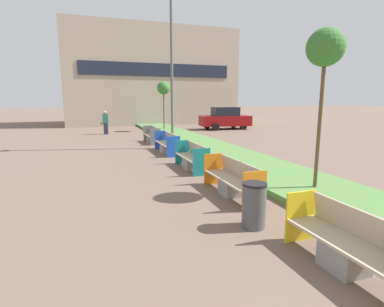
{
  "coord_description": "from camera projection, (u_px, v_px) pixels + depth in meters",
  "views": [
    {
      "loc": [
        -2.67,
        0.98,
        2.58
      ],
      "look_at": [
        0.9,
        11.09,
        0.6
      ],
      "focal_mm": 28.0,
      "sensor_mm": 36.0,
      "label": 1
    }
  ],
  "objects": [
    {
      "name": "sapling_tree_far",
      "position": [
        164.0,
        89.0,
        23.3
      ],
      "size": [
        1.01,
        1.01,
        3.88
      ],
      "color": "brown",
      "rests_on": "ground"
    },
    {
      "name": "parked_car_distant",
      "position": [
        225.0,
        118.0,
        25.25
      ],
      "size": [
        4.37,
        2.23,
        1.86
      ],
      "rotation": [
        0.0,
        0.0,
        -0.11
      ],
      "color": "maroon",
      "rests_on": "ground"
    },
    {
      "name": "bench_grey_frame",
      "position": [
        152.0,
        137.0,
        17.53
      ],
      "size": [
        0.65,
        1.94,
        0.94
      ],
      "color": "gray",
      "rests_on": "ground"
    },
    {
      "name": "bench_yellow_frame",
      "position": [
        347.0,
        247.0,
        4.52
      ],
      "size": [
        0.65,
        2.07,
        0.94
      ],
      "color": "gray",
      "rests_on": "ground"
    },
    {
      "name": "sapling_tree_near",
      "position": [
        325.0,
        51.0,
        7.59
      ],
      "size": [
        0.96,
        0.96,
        4.33
      ],
      "color": "brown",
      "rests_on": "ground"
    },
    {
      "name": "bench_blue_frame",
      "position": [
        167.0,
        145.0,
        14.36
      ],
      "size": [
        0.65,
        2.45,
        0.94
      ],
      "color": "gray",
      "rests_on": "ground"
    },
    {
      "name": "street_lamp_post",
      "position": [
        172.0,
        55.0,
        14.91
      ],
      "size": [
        0.24,
        0.44,
        8.67
      ],
      "color": "#56595B",
      "rests_on": "ground"
    },
    {
      "name": "bench_teal_frame",
      "position": [
        192.0,
        159.0,
        11.03
      ],
      "size": [
        0.65,
        2.12,
        0.94
      ],
      "color": "gray",
      "rests_on": "ground"
    },
    {
      "name": "litter_bin",
      "position": [
        254.0,
        205.0,
        6.01
      ],
      "size": [
        0.49,
        0.49,
        0.93
      ],
      "color": "#4C4F51",
      "rests_on": "ground"
    },
    {
      "name": "pedestrian_walking",
      "position": [
        105.0,
        122.0,
        21.72
      ],
      "size": [
        0.53,
        0.24,
        1.7
      ],
      "color": "#232633",
      "rests_on": "ground"
    },
    {
      "name": "planter_grass_strip",
      "position": [
        236.0,
        158.0,
        12.59
      ],
      "size": [
        2.8,
        120.0,
        0.18
      ],
      "color": "#568442",
      "rests_on": "ground"
    },
    {
      "name": "building_backdrop",
      "position": [
        151.0,
        77.0,
        31.28
      ],
      "size": [
        16.94,
        6.76,
        9.48
      ],
      "color": "tan",
      "rests_on": "ground"
    },
    {
      "name": "bench_orange_frame",
      "position": [
        233.0,
        182.0,
        8.03
      ],
      "size": [
        0.65,
        2.39,
        0.94
      ],
      "color": "gray",
      "rests_on": "ground"
    }
  ]
}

